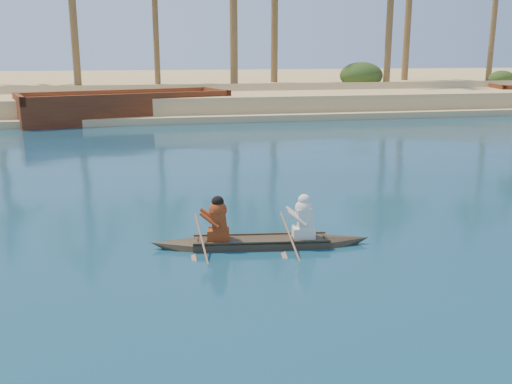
{
  "coord_description": "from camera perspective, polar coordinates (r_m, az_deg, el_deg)",
  "views": [
    {
      "loc": [
        -0.79,
        -8.41,
        3.77
      ],
      "look_at": [
        1.64,
        2.82,
        0.93
      ],
      "focal_mm": 40.0,
      "sensor_mm": 36.0,
      "label": 1
    }
  ],
  "objects": [
    {
      "name": "sandy_embankment",
      "position": [
        55.4,
        -11.57,
        10.23
      ],
      "size": [
        150.0,
        51.0,
        1.5
      ],
      "color": "tan",
      "rests_on": "ground"
    },
    {
      "name": "ground",
      "position": [
        9.25,
        -6.34,
        -10.26
      ],
      "size": [
        160.0,
        160.0,
        0.0
      ],
      "primitive_type": "plane",
      "color": "#0B2949",
      "rests_on": "ground"
    },
    {
      "name": "shrub_cluster",
      "position": [
        40.01,
        -11.24,
        9.92
      ],
      "size": [
        100.0,
        6.0,
        2.4
      ],
      "primitive_type": null,
      "color": "#1D3613",
      "rests_on": "ground"
    },
    {
      "name": "canoe",
      "position": [
        11.32,
        0.51,
        -4.34
      ],
      "size": [
        4.42,
        1.17,
        1.21
      ],
      "rotation": [
        0.0,
        0.0,
        -0.14
      ],
      "color": "#3E3221",
      "rests_on": "ground"
    },
    {
      "name": "barge_mid",
      "position": [
        33.12,
        -12.9,
        8.13
      ],
      "size": [
        11.94,
        6.66,
        1.89
      ],
      "rotation": [
        0.0,
        0.0,
        0.27
      ],
      "color": "#632F15",
      "rests_on": "ground"
    }
  ]
}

